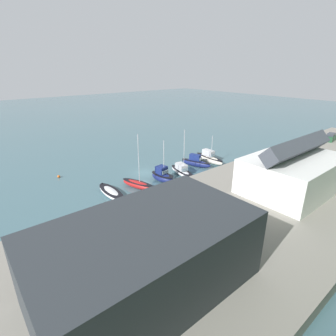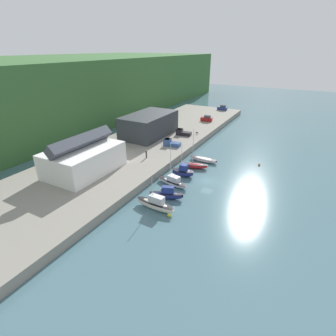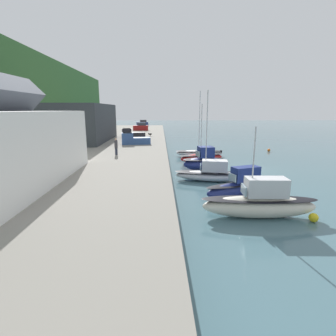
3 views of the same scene
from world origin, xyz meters
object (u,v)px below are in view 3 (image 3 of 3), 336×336
moored_boat_4 (202,157)px  mooring_buoy_1 (313,218)px  parked_car_0 (143,123)px  pickup_truck_1 (133,139)px  moored_boat_0 (260,203)px  pickup_truck_0 (131,134)px  moored_boat_1 (242,187)px  moored_boat_2 (211,173)px  moored_boat_5 (199,153)px  moored_boat_3 (204,162)px  parked_car_3 (141,127)px  person_on_quay (116,146)px  mooring_buoy_0 (269,150)px  dog_on_quay (150,134)px

moored_boat_4 → mooring_buoy_1: moored_boat_4 is taller
parked_car_0 → pickup_truck_1: bearing=-180.0°
moored_boat_0 → moored_boat_4: 19.95m
parked_car_0 → pickup_truck_0: (-41.08, -0.38, -0.10)m
moored_boat_1 → moored_boat_2: size_ratio=0.74×
moored_boat_4 → moored_boat_2: bearing=159.0°
pickup_truck_1 → moored_boat_5: bearing=-107.4°
pickup_truck_1 → moored_boat_4: bearing=-131.0°
moored_boat_5 → pickup_truck_1: 11.24m
moored_boat_0 → pickup_truck_0: bearing=21.5°
pickup_truck_0 → parked_car_0: bearing=-7.1°
moored_boat_3 → parked_car_3: size_ratio=1.87×
person_on_quay → mooring_buoy_1: 23.63m
moored_boat_1 → person_on_quay: bearing=26.0°
moored_boat_5 → mooring_buoy_0: bearing=-70.2°
parked_car_0 → person_on_quay: 62.37m
parked_car_0 → mooring_buoy_0: (-49.33, -26.03, -2.41)m
moored_boat_3 → moored_boat_5: (10.29, -0.95, -0.59)m
parked_car_3 → pickup_truck_1: size_ratio=0.88×
mooring_buoy_0 → parked_car_3: bearing=41.9°
moored_boat_3 → moored_boat_5: size_ratio=1.05×
moored_boat_1 → pickup_truck_0: (33.47, 12.94, 1.57)m
moored_boat_1 → moored_boat_4: size_ratio=0.70×
moored_boat_2 → parked_car_3: moored_boat_2 is taller
moored_boat_2 → moored_boat_5: moored_boat_2 is taller
moored_boat_3 → parked_car_0: 65.07m
parked_car_0 → moored_boat_0: bearing=-172.4°
moored_boat_2 → person_on_quay: (6.63, 11.05, 2.03)m
moored_boat_5 → pickup_truck_0: (12.61, 12.32, 2.04)m
mooring_buoy_0 → mooring_buoy_1: mooring_buoy_1 is taller
moored_boat_3 → person_on_quay: size_ratio=3.79×
pickup_truck_0 → moored_boat_2: bearing=-165.4°
mooring_buoy_1 → moored_boat_5: bearing=8.7°
moored_boat_5 → mooring_buoy_0: 14.03m
moored_boat_4 → mooring_buoy_0: 16.66m
pickup_truck_1 → person_on_quay: 10.78m
moored_boat_0 → pickup_truck_0: (37.61, 12.91, 1.51)m
moored_boat_4 → moored_boat_3: bearing=156.0°
mooring_buoy_0 → moored_boat_4: bearing=124.5°
pickup_truck_1 → mooring_buoy_1: 31.72m
pickup_truck_0 → moored_boat_1: bearing=-166.5°
moored_boat_4 → dog_on_quay: size_ratio=11.25×
moored_boat_5 → pickup_truck_0: bearing=46.0°
moored_boat_2 → person_on_quay: 13.05m
moored_boat_2 → dog_on_quay: bearing=24.6°
dog_on_quay → mooring_buoy_0: (-11.32, -21.94, -1.95)m
parked_car_3 → dog_on_quay: bearing=-173.9°
dog_on_quay → mooring_buoy_0: dog_on_quay is taller
moored_boat_4 → mooring_buoy_1: 21.29m
moored_boat_3 → person_on_quay: moored_boat_3 is taller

